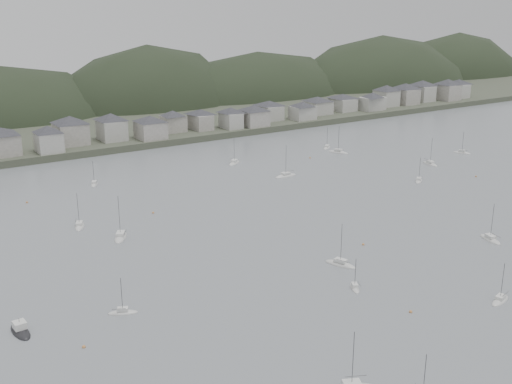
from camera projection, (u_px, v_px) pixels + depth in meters
ground at (446, 305)px, 133.41m from camera, size 900.00×900.00×0.00m
far_shore_land at (55, 108)px, 369.61m from camera, size 900.00×250.00×3.00m
forested_ridge at (79, 135)px, 355.36m from camera, size 851.55×103.94×102.57m
waterfront_town at (223, 115)px, 304.17m from camera, size 451.48×28.46×12.92m
sailboat_lead at (430, 164)px, 247.54m from camera, size 4.12×8.78×11.54m
moored_fleet at (240, 236)px, 172.20m from camera, size 250.22×156.41×13.21m
motor_launch_far at (20, 331)px, 122.50m from camera, size 3.58×8.42×3.96m
mooring_buoys at (297, 227)px, 179.30m from camera, size 160.81×129.52×0.70m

